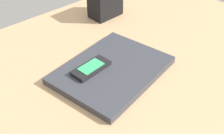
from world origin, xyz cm
name	(u,v)px	position (x,y,z in cm)	size (l,w,h in cm)	color
desk_surface	(115,61)	(0.00, 0.00, 1.50)	(120.00, 80.00, 3.00)	tan
laptop_closed	(112,70)	(5.86, 4.75, 3.97)	(30.74, 23.35, 1.95)	#33353D
cell_phone_on_laptop	(91,68)	(10.85, 1.66, 5.53)	(11.55, 5.94, 1.22)	black
key_ring	(97,4)	(-20.02, -32.16, 3.18)	(3.22, 3.22, 0.36)	silver
desk_organizer	(105,3)	(-16.13, -22.68, 8.26)	(11.64, 7.41, 10.53)	black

